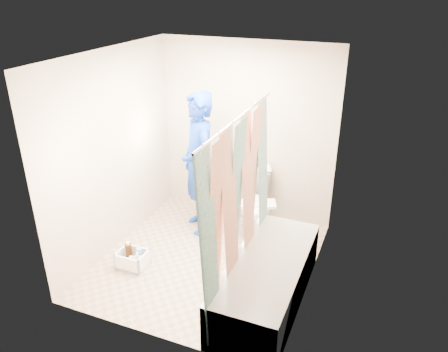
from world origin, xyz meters
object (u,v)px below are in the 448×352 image
at_px(bathtub, 267,279).
at_px(plumber, 199,164).
at_px(cleaning_caddy, 134,260).
at_px(toilet, 255,204).

bearing_deg(bathtub, plumber, 139.68).
xyz_separation_m(bathtub, plumber, (-1.25, 1.06, 0.66)).
distance_m(bathtub, cleaning_caddy, 1.61).
relative_size(bathtub, toilet, 2.13).
bearing_deg(plumber, toilet, 61.98).
height_order(bathtub, cleaning_caddy, bathtub).
distance_m(toilet, cleaning_caddy, 1.68).
bearing_deg(plumber, bathtub, 7.36).
distance_m(plumber, cleaning_caddy, 1.42).
relative_size(bathtub, plumber, 0.94).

